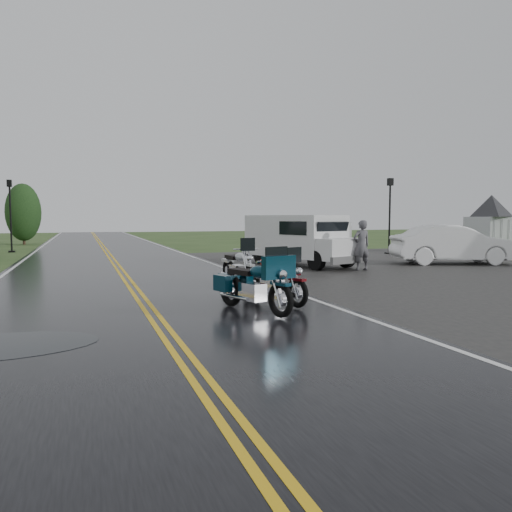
# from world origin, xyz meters

# --- Properties ---
(ground) EXTENTS (120.00, 120.00, 0.00)m
(ground) POSITION_xyz_m (0.00, 0.00, 0.00)
(ground) COLOR #2D471E
(ground) RESTS_ON ground
(road) EXTENTS (8.00, 100.00, 0.04)m
(road) POSITION_xyz_m (0.00, 10.00, 0.02)
(road) COLOR black
(road) RESTS_ON ground
(parking_pad) EXTENTS (14.00, 24.00, 0.03)m
(parking_pad) POSITION_xyz_m (11.00, 5.00, 0.01)
(parking_pad) COLOR black
(parking_pad) RESTS_ON ground
(visitor_center) EXTENTS (16.00, 10.00, 4.80)m
(visitor_center) POSITION_xyz_m (20.00, 12.00, 2.40)
(visitor_center) COLOR #A8AAAD
(visitor_center) RESTS_ON ground
(motorcycle_red) EXTENTS (1.41, 2.26, 1.26)m
(motorcycle_red) POSITION_xyz_m (2.95, -0.19, 0.63)
(motorcycle_red) COLOR #54090E
(motorcycle_red) RESTS_ON ground
(motorcycle_teal) EXTENTS (1.50, 2.44, 1.36)m
(motorcycle_teal) POSITION_xyz_m (2.22, -1.06, 0.68)
(motorcycle_teal) COLOR #042635
(motorcycle_teal) RESTS_ON ground
(motorcycle_silver) EXTENTS (0.96, 2.31, 1.34)m
(motorcycle_silver) POSITION_xyz_m (2.88, 2.78, 0.67)
(motorcycle_silver) COLOR #B4B8BD
(motorcycle_silver) RESTS_ON ground
(van_white) EXTENTS (3.61, 5.70, 2.10)m
(van_white) POSITION_xyz_m (6.79, 6.71, 1.05)
(van_white) COLOR white
(van_white) RESTS_ON ground
(person_at_van) EXTENTS (0.68, 0.46, 1.84)m
(person_at_van) POSITION_xyz_m (8.31, 6.14, 0.92)
(person_at_van) COLOR #525156
(person_at_van) RESTS_ON ground
(sedan_white) EXTENTS (5.21, 3.15, 1.62)m
(sedan_white) POSITION_xyz_m (13.32, 7.19, 0.81)
(sedan_white) COLOR white
(sedan_white) RESTS_ON ground
(lamp_post_far_left) EXTENTS (0.35, 0.35, 4.11)m
(lamp_post_far_left) POSITION_xyz_m (-5.04, 21.33, 2.06)
(lamp_post_far_left) COLOR black
(lamp_post_far_left) RESTS_ON ground
(lamp_post_far_right) EXTENTS (0.35, 0.35, 4.08)m
(lamp_post_far_right) POSITION_xyz_m (14.19, 13.04, 2.04)
(lamp_post_far_right) COLOR black
(lamp_post_far_right) RESTS_ON ground
(tree_left_far) EXTENTS (2.45, 2.45, 3.77)m
(tree_left_far) POSITION_xyz_m (-5.25, 29.96, 1.89)
(tree_left_far) COLOR #1E3D19
(tree_left_far) RESTS_ON ground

